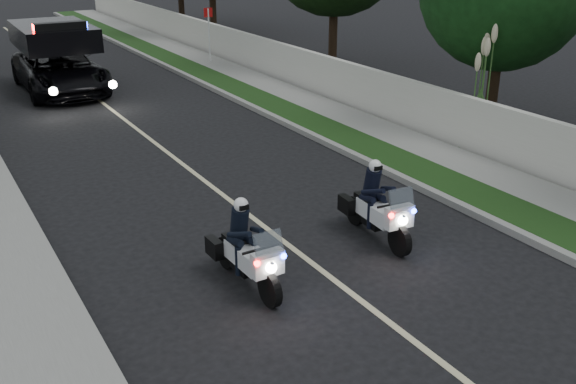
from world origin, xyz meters
name	(u,v)px	position (x,y,z in m)	size (l,w,h in m)	color
ground	(308,260)	(0.00, 0.00, 0.00)	(120.00, 120.00, 0.00)	black
curb_right	(254,108)	(4.10, 10.00, 0.07)	(0.20, 60.00, 0.15)	gray
grass_verge	(272,105)	(4.80, 10.00, 0.08)	(1.20, 60.00, 0.16)	#193814
sidewalk_right	(304,100)	(6.10, 10.00, 0.08)	(1.40, 60.00, 0.16)	gray
property_wall	(329,78)	(7.10, 10.00, 0.75)	(0.22, 60.00, 1.50)	beige
lane_marking	(135,127)	(0.00, 10.00, 0.00)	(0.12, 50.00, 0.01)	#BFB78C
police_moto_left	(247,285)	(-1.38, -0.24, 0.00)	(0.65, 1.85, 1.57)	silver
police_moto_right	(375,238)	(1.63, 0.11, 0.00)	(0.66, 1.88, 1.60)	silver
police_suv	(63,92)	(-0.82, 15.91, 0.00)	(2.70, 5.84, 2.84)	black
sign_post	(210,65)	(6.00, 17.75, 0.00)	(0.40, 0.40, 2.55)	#A40B22
pampas_far	(475,146)	(7.60, 3.37, 0.00)	(1.29, 1.29, 3.67)	#C3B796
tree_right_b	(488,126)	(9.42, 4.62, 0.00)	(4.83, 4.83, 8.06)	#164417
tree_right_c	(332,69)	(10.14, 14.27, 0.00)	(6.13, 6.13, 10.22)	black
tree_right_d	(214,36)	(9.57, 25.22, 0.00)	(5.79, 5.79, 9.64)	#1A3712
tree_right_e	(183,25)	(9.85, 30.62, 0.00)	(4.78, 4.78, 7.97)	#123310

